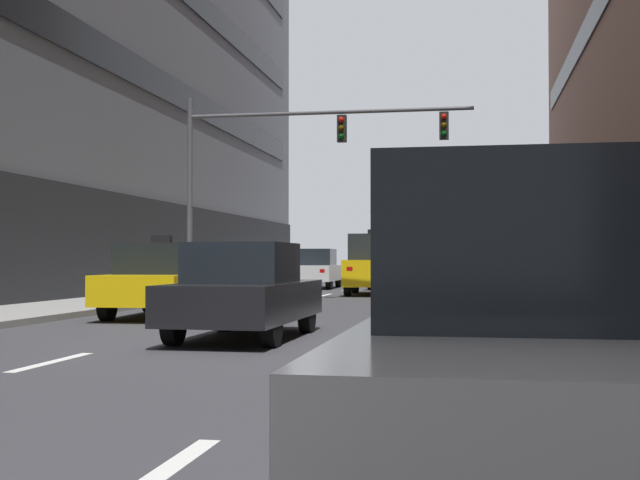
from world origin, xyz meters
TOP-DOWN VIEW (x-y plane):
  - ground_plane at (0.00, 0.00)m, footprint 120.00×120.00m
  - lane_stripe_l1_s3 at (-1.68, -3.00)m, footprint 0.16×2.00m
  - lane_stripe_l1_s4 at (-1.68, 2.00)m, footprint 0.16×2.00m
  - lane_stripe_l1_s5 at (-1.68, 7.00)m, footprint 0.16×2.00m
  - lane_stripe_l1_s6 at (-1.68, 12.00)m, footprint 0.16×2.00m
  - lane_stripe_l1_s7 at (-1.68, 17.00)m, footprint 0.16×2.00m
  - lane_stripe_l1_s8 at (-1.68, 22.00)m, footprint 0.16×2.00m
  - lane_stripe_l1_s9 at (-1.68, 27.00)m, footprint 0.16×2.00m
  - lane_stripe_l1_s10 at (-1.68, 32.00)m, footprint 0.16×2.00m
  - lane_stripe_l2_s2 at (1.68, -8.00)m, footprint 0.16×2.00m
  - lane_stripe_l2_s3 at (1.68, -3.00)m, footprint 0.16×2.00m
  - lane_stripe_l2_s4 at (1.68, 2.00)m, footprint 0.16×2.00m
  - lane_stripe_l2_s5 at (1.68, 7.00)m, footprint 0.16×2.00m
  - lane_stripe_l2_s6 at (1.68, 12.00)m, footprint 0.16×2.00m
  - lane_stripe_l2_s7 at (1.68, 17.00)m, footprint 0.16×2.00m
  - lane_stripe_l2_s8 at (1.68, 22.00)m, footprint 0.16×2.00m
  - lane_stripe_l2_s9 at (1.68, 27.00)m, footprint 0.16×2.00m
  - lane_stripe_l2_s10 at (1.68, 32.00)m, footprint 0.16×2.00m
  - taxi_driving_0 at (0.00, 17.53)m, footprint 2.07×4.59m
  - taxi_driving_1 at (-3.28, 5.03)m, footprint 2.04×4.46m
  - taxi_driving_2 at (-3.39, 13.29)m, footprint 1.92×4.23m
  - car_driving_4 at (-3.34, 23.63)m, footprint 2.04×4.69m
  - taxi_driving_5 at (0.12, 23.53)m, footprint 1.92×4.36m
  - car_driving_6 at (-0.12, 0.41)m, footprint 1.78×4.18m
  - car_parked_0 at (3.99, -8.50)m, footprint 1.94×4.59m
  - traffic_signal_0 at (-2.26, 12.95)m, footprint 9.11×0.35m
  - street_tree_0 at (6.30, 15.11)m, footprint 1.86×1.62m
  - street_tree_1 at (6.29, 23.71)m, footprint 1.59×1.82m
  - street_tree_2 at (6.29, 26.89)m, footprint 2.20×1.74m
  - pedestrian_0 at (7.49, 16.94)m, footprint 0.27×0.52m

SIDE VIEW (x-z plane):
  - ground_plane at x=0.00m, z-range 0.00..0.00m
  - lane_stripe_l1_s3 at x=-1.68m, z-range 0.00..0.01m
  - lane_stripe_l1_s4 at x=-1.68m, z-range 0.00..0.01m
  - lane_stripe_l1_s5 at x=-1.68m, z-range 0.00..0.01m
  - lane_stripe_l1_s6 at x=-1.68m, z-range 0.00..0.01m
  - lane_stripe_l1_s7 at x=-1.68m, z-range 0.00..0.01m
  - lane_stripe_l1_s8 at x=-1.68m, z-range 0.00..0.01m
  - lane_stripe_l1_s9 at x=-1.68m, z-range 0.00..0.01m
  - lane_stripe_l1_s10 at x=-1.68m, z-range 0.00..0.01m
  - lane_stripe_l2_s2 at x=1.68m, z-range 0.00..0.01m
  - lane_stripe_l2_s3 at x=1.68m, z-range 0.00..0.01m
  - lane_stripe_l2_s4 at x=1.68m, z-range 0.00..0.01m
  - lane_stripe_l2_s5 at x=1.68m, z-range 0.00..0.01m
  - lane_stripe_l2_s6 at x=1.68m, z-range 0.00..0.01m
  - lane_stripe_l2_s7 at x=1.68m, z-range 0.00..0.01m
  - lane_stripe_l2_s8 at x=1.68m, z-range 0.00..0.01m
  - lane_stripe_l2_s9 at x=1.68m, z-range 0.00..0.01m
  - lane_stripe_l2_s10 at x=1.68m, z-range 0.00..0.01m
  - car_driving_6 at x=-0.12m, z-range -0.01..1.55m
  - taxi_driving_2 at x=-3.39m, z-range -0.09..1.63m
  - taxi_driving_5 at x=0.12m, z-range -0.10..1.70m
  - taxi_driving_1 at x=-3.28m, z-range -0.10..1.72m
  - car_parked_0 at x=3.99m, z-range -0.01..1.70m
  - car_driving_4 at x=-3.34m, z-range -0.01..1.73m
  - taxi_driving_0 at x=0.00m, z-range -0.10..2.28m
  - pedestrian_0 at x=7.49m, z-range 0.28..1.99m
  - street_tree_2 at x=6.29m, z-range -0.09..4.47m
  - street_tree_0 at x=6.30m, z-range 0.06..4.50m
  - street_tree_1 at x=6.29m, z-range 0.24..5.74m
  - traffic_signal_0 at x=-2.26m, z-range 1.44..7.81m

